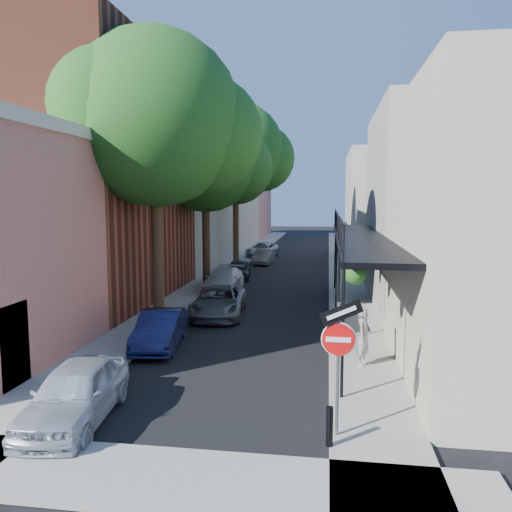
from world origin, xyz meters
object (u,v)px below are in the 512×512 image
(parked_car_b, at_px, (160,329))
(parked_car_d, at_px, (223,280))
(parked_car_a, at_px, (75,393))
(parked_car_e, at_px, (238,270))
(parked_car_f, at_px, (264,256))
(pedestrian, at_px, (364,336))
(oak_near, at_px, (167,123))
(oak_mid, at_px, (213,160))
(bollard, at_px, (330,426))
(parked_car_c, at_px, (219,302))
(sign_post, at_px, (339,345))
(parked_car_g, at_px, (262,250))
(oak_far, at_px, (242,153))

(parked_car_b, distance_m, parked_car_d, 10.18)
(parked_car_a, xyz_separation_m, parked_car_e, (0.06, 20.02, -0.07))
(parked_car_f, distance_m, pedestrian, 23.72)
(oak_near, bearing_deg, parked_car_f, 85.42)
(oak_mid, distance_m, parked_car_b, 13.24)
(parked_car_a, bearing_deg, parked_car_e, 83.67)
(bollard, height_order, parked_car_b, parked_car_b)
(parked_car_c, relative_size, parked_car_e, 1.28)
(parked_car_b, bearing_deg, pedestrian, -17.86)
(sign_post, relative_size, parked_car_d, 0.70)
(sign_post, bearing_deg, parked_car_f, 100.47)
(parked_car_a, height_order, parked_car_d, parked_car_a)
(sign_post, bearing_deg, bollard, -108.56)
(oak_near, distance_m, oak_mid, 8.01)
(oak_near, height_order, parked_car_a, oak_near)
(parked_car_a, xyz_separation_m, parked_car_f, (0.69, 27.39, -0.09))
(oak_near, distance_m, parked_car_d, 9.85)
(parked_car_b, height_order, parked_car_c, parked_car_c)
(sign_post, xyz_separation_m, pedestrian, (0.83, 4.48, -1.05))
(oak_mid, bearing_deg, parked_car_g, 86.77)
(oak_mid, xyz_separation_m, parked_car_b, (0.82, -11.53, -6.45))
(oak_near, distance_m, parked_car_a, 11.74)
(parked_car_e, height_order, parked_car_g, parked_car_g)
(parked_car_b, height_order, parked_car_f, parked_car_b)
(parked_car_f, height_order, parked_car_g, parked_car_g)
(oak_mid, relative_size, oak_far, 0.86)
(parked_car_a, bearing_deg, bollard, -11.62)
(parked_car_e, relative_size, parked_car_g, 0.77)
(oak_mid, distance_m, parked_car_d, 6.63)
(parked_car_b, relative_size, parked_car_d, 0.87)
(oak_near, height_order, oak_far, oak_far)
(oak_far, height_order, parked_car_e, oak_far)
(parked_car_e, bearing_deg, oak_near, -100.69)
(bollard, height_order, parked_car_e, parked_car_e)
(oak_mid, distance_m, parked_car_c, 9.61)
(oak_mid, height_order, parked_car_f, oak_mid)
(parked_car_e, bearing_deg, oak_far, 91.10)
(oak_mid, height_order, parked_car_e, oak_mid)
(parked_car_b, xyz_separation_m, parked_car_f, (0.69, 21.73, -0.04))
(sign_post, xyz_separation_m, parked_car_b, (-5.76, 5.72, -1.43))
(bollard, distance_m, parked_car_g, 32.71)
(oak_near, bearing_deg, parked_car_g, 88.04)
(parked_car_f, bearing_deg, pedestrian, -72.95)
(parked_car_a, xyz_separation_m, parked_car_c, (0.99, 10.29, -0.04))
(oak_far, xyz_separation_m, pedestrian, (7.34, -21.81, -7.27))
(parked_car_f, bearing_deg, sign_post, -76.88)
(oak_far, xyz_separation_m, parked_car_g, (0.75, 5.46, -7.63))
(sign_post, height_order, parked_car_f, sign_post)
(oak_near, bearing_deg, bollard, -56.88)
(oak_mid, height_order, parked_car_g, oak_mid)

